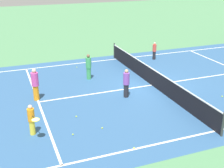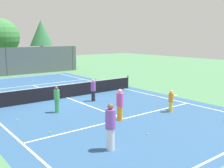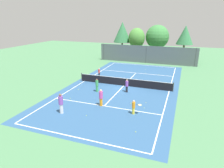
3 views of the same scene
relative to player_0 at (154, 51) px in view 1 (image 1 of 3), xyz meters
name	(u,v)px [view 1 (image 1 of 3)]	position (x,y,z in m)	size (l,w,h in m)	color
ground_plane	(152,85)	(4.48, -2.55, -0.65)	(80.00, 80.00, 0.00)	#4C8456
court_surface	(152,85)	(4.48, -2.55, -0.65)	(13.00, 25.00, 0.01)	#2D5684
tennis_net	(152,77)	(4.48, -2.55, -0.14)	(11.90, 0.10, 1.10)	#333833
player_0	(154,51)	(0.00, 0.00, 0.00)	(0.27, 0.27, 1.27)	#232328
player_2	(89,67)	(2.21, -5.62, 0.14)	(0.33, 0.33, 1.54)	#3FA559
player_3	(35,84)	(4.16, -8.99, 0.21)	(0.36, 0.36, 1.67)	orange
player_4	(126,83)	(5.45, -4.58, 0.13)	(0.32, 0.32, 1.51)	#232328
player_5	(32,119)	(7.54, -9.60, 0.03)	(0.86, 0.45, 1.31)	yellow
tennis_ball_0	(222,96)	(7.26, 0.08, -0.62)	(0.07, 0.07, 0.07)	#CCE533
tennis_ball_1	(102,128)	(8.11, -6.83, -0.62)	(0.07, 0.07, 0.07)	#CCE533
tennis_ball_2	(73,134)	(8.17, -8.11, -0.62)	(0.07, 0.07, 0.07)	#CCE533
tennis_ball_5	(36,75)	(0.42, -8.52, -0.62)	(0.07, 0.07, 0.07)	#CCE533
tennis_ball_9	(77,67)	(-0.15, -5.75, -0.62)	(0.07, 0.07, 0.07)	#CCE533
tennis_ball_10	(76,116)	(6.72, -7.58, -0.62)	(0.07, 0.07, 0.07)	#CCE533
tennis_ball_11	(134,148)	(9.95, -6.21, -0.62)	(0.07, 0.07, 0.07)	#CCE533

